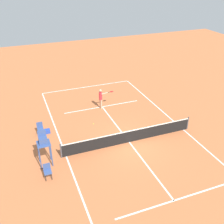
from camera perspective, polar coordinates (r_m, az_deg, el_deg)
ground_plane at (r=19.48m, az=3.64°, el=-6.33°), size 60.00×60.00×0.00m
court_lines at (r=19.48m, az=3.64°, el=-6.32°), size 9.23×21.36×0.01m
tennis_net at (r=19.20m, az=3.68°, el=-5.12°), size 9.83×0.10×1.07m
player_serving at (r=23.43m, az=-2.31°, el=3.20°), size 1.35×0.45×1.82m
tennis_ball at (r=21.55m, az=-3.91°, el=-2.48°), size 0.07×0.07×0.07m
umpire_chair at (r=17.08m, az=-14.24°, el=-6.35°), size 0.80×0.80×2.41m
courtside_chair_near at (r=16.66m, az=-13.43°, el=-11.91°), size 0.44×0.46×0.95m
courtside_chair_mid at (r=20.71m, az=-14.89°, el=-3.27°), size 0.44×0.46×0.95m
equipment_bag at (r=20.91m, az=-13.94°, el=-4.04°), size 0.76×0.32×0.30m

